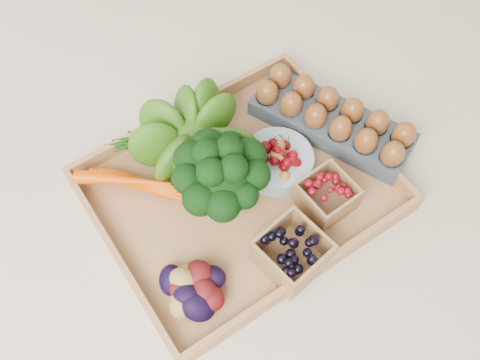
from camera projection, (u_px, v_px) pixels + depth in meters
ground at (240, 195)px, 1.08m from camera, size 4.00×4.00×0.00m
tray at (240, 193)px, 1.07m from camera, size 0.55×0.45×0.01m
carrots at (145, 185)px, 1.05m from camera, size 0.20×0.14×0.05m
lettuce at (192, 132)px, 1.04m from camera, size 0.16×0.16×0.16m
broccoli at (222, 188)px, 0.99m from camera, size 0.18×0.18×0.14m
cherry_bowl at (277, 162)px, 1.08m from camera, size 0.15×0.15×0.04m
egg_carton at (331, 123)px, 1.13m from camera, size 0.25×0.36×0.04m
potatoes at (194, 285)px, 0.93m from camera, size 0.14×0.14×0.08m
punnet_blackberry at (292, 252)px, 0.96m from camera, size 0.13×0.13×0.08m
punnet_raspberry at (327, 196)px, 1.02m from camera, size 0.10×0.10×0.06m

